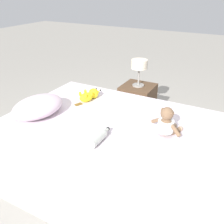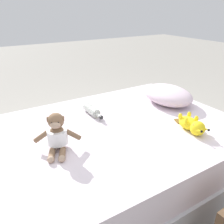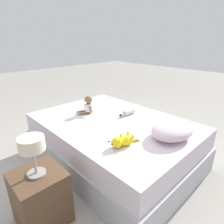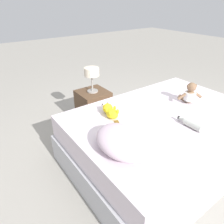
# 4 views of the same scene
# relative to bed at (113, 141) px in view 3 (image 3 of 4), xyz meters

# --- Properties ---
(ground_plane) EXTENTS (16.00, 16.00, 0.00)m
(ground_plane) POSITION_rel_bed_xyz_m (0.00, 0.00, -0.26)
(ground_plane) COLOR #9E998E
(bed) EXTENTS (1.37, 1.95, 0.53)m
(bed) POSITION_rel_bed_xyz_m (0.00, 0.00, 0.00)
(bed) COLOR #B2B2B7
(bed) RESTS_ON ground_plane
(pillow) EXTENTS (0.50, 0.38, 0.15)m
(pillow) POSITION_rel_bed_xyz_m (-0.15, 0.69, 0.35)
(pillow) COLOR silver
(pillow) RESTS_ON bed
(plush_monkey) EXTENTS (0.25, 0.27, 0.24)m
(plush_monkey) POSITION_rel_bed_xyz_m (0.06, -0.40, 0.37)
(plush_monkey) COLOR brown
(plush_monkey) RESTS_ON bed
(plush_yellow_creature) EXTENTS (0.33, 0.15, 0.10)m
(plush_yellow_creature) POSITION_rel_bed_xyz_m (0.33, 0.47, 0.32)
(plush_yellow_creature) COLOR yellow
(plush_yellow_creature) RESTS_ON bed
(glass_bottle) EXTENTS (0.25, 0.07, 0.07)m
(glass_bottle) POSITION_rel_bed_xyz_m (-0.28, 0.00, 0.30)
(glass_bottle) COLOR #B7BCB2
(glass_bottle) RESTS_ON bed
(nightstand) EXTENTS (0.38, 0.38, 0.48)m
(nightstand) POSITION_rel_bed_xyz_m (1.04, 0.24, -0.02)
(nightstand) COLOR brown
(nightstand) RESTS_ON ground_plane
(bedside_lamp) EXTENTS (0.19, 0.19, 0.32)m
(bedside_lamp) POSITION_rel_bed_xyz_m (1.04, 0.24, 0.46)
(bedside_lamp) COLOR gray
(bedside_lamp) RESTS_ON nightstand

